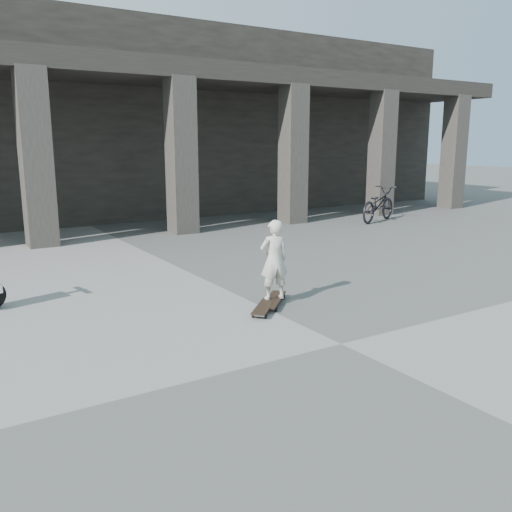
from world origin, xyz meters
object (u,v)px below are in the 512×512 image
skateboard_spare (264,307)px  bicycle (378,204)px  child (274,260)px  longboard (274,300)px

skateboard_spare → bicycle: bearing=-8.3°
skateboard_spare → bicycle: 9.71m
skateboard_spare → child: child is taller
child → skateboard_spare: bearing=45.1°
longboard → bicycle: bicycle is taller
child → bicycle: bearing=-134.1°
longboard → skateboard_spare: size_ratio=1.14×
longboard → bicycle: bearing=-8.8°
skateboard_spare → bicycle: bicycle is taller
bicycle → skateboard_spare: bearing=105.6°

